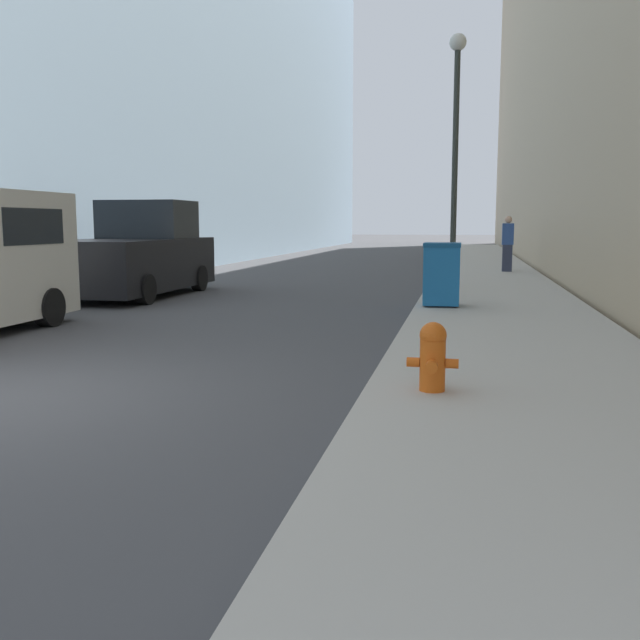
% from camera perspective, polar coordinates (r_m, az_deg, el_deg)
% --- Properties ---
extents(sidewalk_right, '(3.25, 60.00, 0.14)m').
position_cam_1_polar(sidewalk_right, '(23.89, 13.20, 3.66)').
color(sidewalk_right, '#ADA89E').
rests_on(sidewalk_right, ground).
extents(building_left_glass, '(12.00, 60.00, 20.01)m').
position_cam_1_polar(building_left_glass, '(36.44, -15.37, 20.68)').
color(building_left_glass, '#849EB2').
rests_on(building_left_glass, ground).
extents(fire_hydrant, '(0.48, 0.36, 0.65)m').
position_cam_1_polar(fire_hydrant, '(6.70, 9.00, -2.79)').
color(fire_hydrant, '#D15614').
rests_on(fire_hydrant, sidewalk_right).
extents(trash_bin, '(0.68, 0.71, 1.19)m').
position_cam_1_polar(trash_bin, '(13.60, 9.72, 3.67)').
color(trash_bin, '#19609E').
rests_on(trash_bin, sidewalk_right).
extents(lamppost, '(0.40, 0.40, 5.98)m').
position_cam_1_polar(lamppost, '(17.89, 10.79, 14.11)').
color(lamppost, '#2D332D').
rests_on(lamppost, sidewalk_right).
extents(pickup_truck, '(2.27, 5.00, 2.23)m').
position_cam_1_polar(pickup_truck, '(17.29, -14.52, 4.98)').
color(pickup_truck, black).
rests_on(pickup_truck, ground).
extents(pedestrian_on_sidewalk, '(0.36, 0.23, 1.78)m').
position_cam_1_polar(pedestrian_on_sidewalk, '(23.83, 14.78, 5.92)').
color(pedestrian_on_sidewalk, '#2D3347').
rests_on(pedestrian_on_sidewalk, sidewalk_right).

